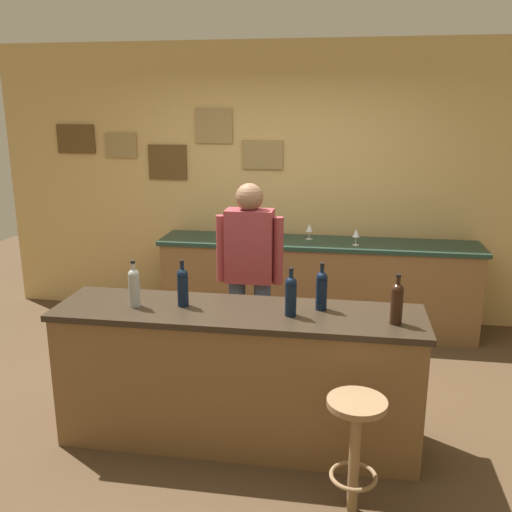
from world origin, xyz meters
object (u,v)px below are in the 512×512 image
Objects in this scene: wine_bottle_c at (291,295)px; wine_bottle_e at (397,302)px; wine_glass_c at (356,234)px; wine_bottle_d at (322,289)px; wine_glass_b at (309,228)px; bar_stool at (355,437)px; wine_bottle_a at (134,286)px; bartender at (250,271)px; wine_bottle_b at (183,286)px; wine_glass_a at (277,231)px.

wine_bottle_c is 1.00× the size of wine_bottle_e.
wine_bottle_c is at bearing -101.75° from wine_glass_c.
wine_bottle_d reaches higher than wine_glass_b.
bar_stool is 2.22× the size of wine_bottle_a.
wine_glass_c is (0.41, 1.99, -0.05)m from wine_bottle_c.
wine_glass_c is (0.82, 1.15, 0.07)m from bartender.
wine_bottle_b is at bearing 151.16° from bar_stool.
wine_bottle_d reaches higher than bar_stool.
wine_bottle_a is at bearing 178.70° from wine_bottle_e.
wine_bottle_e is (1.64, -0.04, 0.00)m from wine_bottle_a.
wine_bottle_e is at bearing -3.08° from wine_bottle_c.
wine_bottle_b is at bearing -100.84° from wine_glass_a.
wine_bottle_a reaches higher than wine_glass_b.
wine_bottle_b is 1.97× the size of wine_glass_b.
wine_bottle_b is at bearing 175.84° from wine_bottle_e.
wine_bottle_d is 2.04m from wine_glass_b.
wine_bottle_a and wine_bottle_d have the same top height.
wine_bottle_b is (-0.30, -0.79, 0.12)m from bartender.
bar_stool is at bearing -53.22° from wine_bottle_c.
wine_glass_a is (-0.96, 2.04, -0.05)m from wine_bottle_e.
wine_glass_c reaches higher than bar_stool.
wine_bottle_a and wine_bottle_b have the same top height.
bar_stool is (0.82, -1.40, -0.48)m from bartender.
wine_bottle_a reaches higher than bar_stool.
wine_bottle_a is 1.00× the size of wine_bottle_d.
wine_bottle_e is (0.45, -0.17, 0.00)m from wine_bottle_d.
wine_glass_b is at bearing 28.96° from wine_glass_a.
wine_glass_b is (0.30, 0.16, 0.00)m from wine_glass_a.
wine_bottle_b reaches higher than wine_glass_b.
wine_bottle_b is (0.30, 0.06, 0.00)m from wine_bottle_a.
wine_bottle_d is (0.58, -0.71, 0.12)m from bartender.
wine_glass_a is 0.34m from wine_glass_b.
wine_bottle_c is 1.97× the size of wine_glass_a.
wine_bottle_c reaches higher than wine_glass_b.
wine_glass_b is 0.48m from wine_glass_c.
bartender is 0.85m from wine_bottle_b.
wine_glass_a is (-0.51, 1.86, -0.05)m from wine_bottle_d.
wine_bottle_c is 0.63m from wine_bottle_e.
wine_bottle_d is 0.48m from wine_bottle_e.
wine_bottle_d is at bearing 158.96° from wine_bottle_e.
wine_glass_a and wine_glass_c have the same top height.
wine_bottle_e is (1.34, -0.10, 0.00)m from wine_bottle_b.
bartender is at bearing 120.24° from bar_stool.
wine_glass_a is at bearing 106.27° from bar_stool.
wine_bottle_c is at bearing -142.35° from wine_bottle_d.
wine_bottle_a is (-0.60, -0.85, 0.12)m from bartender.
wine_bottle_d is at bearing 6.54° from wine_bottle_a.
wine_bottle_b and wine_bottle_e have the same top height.
wine_glass_c is at bearing 96.10° from wine_bottle_e.
wine_bottle_d is 1.87m from wine_glass_c.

